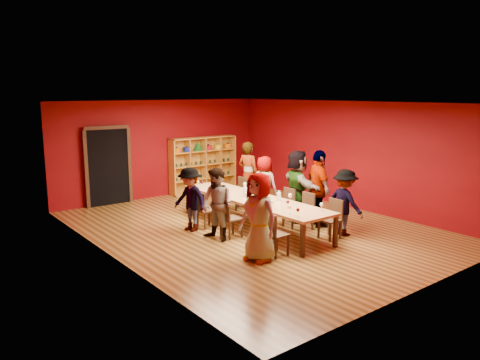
# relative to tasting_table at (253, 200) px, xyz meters

# --- Properties ---
(room_shell) EXTENTS (7.10, 9.10, 3.04)m
(room_shell) POSITION_rel_tasting_table_xyz_m (0.00, 0.00, 0.80)
(room_shell) COLOR brown
(room_shell) RESTS_ON ground
(tasting_table) EXTENTS (1.10, 4.50, 0.75)m
(tasting_table) POSITION_rel_tasting_table_xyz_m (0.00, 0.00, 0.00)
(tasting_table) COLOR tan
(tasting_table) RESTS_ON ground
(doorway) EXTENTS (1.40, 0.17, 2.30)m
(doorway) POSITION_rel_tasting_table_xyz_m (-1.80, 4.43, 0.42)
(doorway) COLOR black
(doorway) RESTS_ON ground
(shelving_unit) EXTENTS (2.40, 0.40, 1.80)m
(shelving_unit) POSITION_rel_tasting_table_xyz_m (1.40, 4.32, 0.28)
(shelving_unit) COLOR #C6892C
(shelving_unit) RESTS_ON ground
(chair_person_left_0) EXTENTS (0.42, 0.42, 0.89)m
(chair_person_left_0) POSITION_rel_tasting_table_xyz_m (-0.91, -1.76, -0.20)
(chair_person_left_0) COLOR #301D10
(chair_person_left_0) RESTS_ON ground
(person_left_0) EXTENTS (0.60, 0.92, 1.75)m
(person_left_0) POSITION_rel_tasting_table_xyz_m (-1.30, -1.76, 0.18)
(person_left_0) COLOR beige
(person_left_0) RESTS_ON ground
(chair_person_left_2) EXTENTS (0.42, 0.42, 0.89)m
(chair_person_left_2) POSITION_rel_tasting_table_xyz_m (-0.91, -0.25, -0.20)
(chair_person_left_2) COLOR #301D10
(chair_person_left_2) RESTS_ON ground
(person_left_2) EXTENTS (0.59, 0.86, 1.62)m
(person_left_2) POSITION_rel_tasting_table_xyz_m (-1.21, -0.25, 0.11)
(person_left_2) COLOR silver
(person_left_2) RESTS_ON ground
(chair_person_left_3) EXTENTS (0.42, 0.42, 0.89)m
(chair_person_left_3) POSITION_rel_tasting_table_xyz_m (-0.91, 0.74, -0.20)
(chair_person_left_3) COLOR #301D10
(chair_person_left_3) RESTS_ON ground
(person_left_3) EXTENTS (0.61, 1.05, 1.52)m
(person_left_3) POSITION_rel_tasting_table_xyz_m (-1.30, 0.74, 0.06)
(person_left_3) COLOR silver
(person_left_3) RESTS_ON ground
(chair_person_right_0) EXTENTS (0.42, 0.42, 0.89)m
(chair_person_right_0) POSITION_rel_tasting_table_xyz_m (0.91, -1.71, -0.20)
(chair_person_right_0) COLOR #301D10
(chair_person_right_0) RESTS_ON ground
(person_right_0) EXTENTS (0.44, 1.00, 1.53)m
(person_right_0) POSITION_rel_tasting_table_xyz_m (1.31, -1.71, 0.07)
(person_right_0) COLOR #5C86BE
(person_right_0) RESTS_ON ground
(chair_person_right_1) EXTENTS (0.42, 0.42, 0.89)m
(chair_person_right_1) POSITION_rel_tasting_table_xyz_m (0.91, -0.86, -0.20)
(chair_person_right_1) COLOR #301D10
(chair_person_right_1) RESTS_ON ground
(person_right_1) EXTENTS (0.89, 1.21, 1.89)m
(person_right_1) POSITION_rel_tasting_table_xyz_m (1.35, -0.86, 0.24)
(person_right_1) COLOR #5783B3
(person_right_1) RESTS_ON ground
(chair_person_right_2) EXTENTS (0.42, 0.42, 0.89)m
(chair_person_right_2) POSITION_rel_tasting_table_xyz_m (0.91, -0.21, -0.20)
(chair_person_right_2) COLOR #301D10
(chair_person_right_2) RESTS_ON ground
(person_right_2) EXTENTS (1.01, 1.76, 1.83)m
(person_right_2) POSITION_rel_tasting_table_xyz_m (1.28, -0.21, 0.21)
(person_right_2) COLOR #507BA5
(person_right_2) RESTS_ON ground
(chair_person_right_3) EXTENTS (0.42, 0.42, 0.89)m
(chair_person_right_3) POSITION_rel_tasting_table_xyz_m (0.91, 0.95, -0.20)
(chair_person_right_3) COLOR #301D10
(chair_person_right_3) RESTS_ON ground
(person_right_3) EXTENTS (0.61, 0.84, 1.55)m
(person_right_3) POSITION_rel_tasting_table_xyz_m (1.18, 0.95, 0.08)
(person_right_3) COLOR #567BB2
(person_right_3) RESTS_ON ground
(chair_person_right_4) EXTENTS (0.42, 0.42, 0.89)m
(chair_person_right_4) POSITION_rel_tasting_table_xyz_m (0.91, 1.69, -0.20)
(chair_person_right_4) COLOR #301D10
(chair_person_right_4) RESTS_ON ground
(person_right_4) EXTENTS (0.64, 0.78, 1.88)m
(person_right_4) POSITION_rel_tasting_table_xyz_m (1.22, 1.69, 0.24)
(person_right_4) COLOR #49494E
(person_right_4) RESTS_ON ground
(wine_glass_0) EXTENTS (0.07, 0.07, 0.18)m
(wine_glass_0) POSITION_rel_tasting_table_xyz_m (-0.37, 1.86, 0.18)
(wine_glass_0) COLOR white
(wine_glass_0) RESTS_ON tasting_table
(wine_glass_1) EXTENTS (0.08, 0.08, 0.19)m
(wine_glass_1) POSITION_rel_tasting_table_xyz_m (-0.37, -1.90, 0.19)
(wine_glass_1) COLOR white
(wine_glass_1) RESTS_ON tasting_table
(wine_glass_2) EXTENTS (0.08, 0.08, 0.21)m
(wine_glass_2) POSITION_rel_tasting_table_xyz_m (0.38, 0.79, 0.20)
(wine_glass_2) COLOR white
(wine_glass_2) RESTS_ON tasting_table
(wine_glass_3) EXTENTS (0.08, 0.08, 0.19)m
(wine_glass_3) POSITION_rel_tasting_table_xyz_m (-0.31, 1.73, 0.19)
(wine_glass_3) COLOR white
(wine_glass_3) RESTS_ON tasting_table
(wine_glass_4) EXTENTS (0.07, 0.07, 0.19)m
(wine_glass_4) POSITION_rel_tasting_table_xyz_m (-0.34, -1.63, 0.19)
(wine_glass_4) COLOR white
(wine_glass_4) RESTS_ON tasting_table
(wine_glass_5) EXTENTS (0.09, 0.09, 0.22)m
(wine_glass_5) POSITION_rel_tasting_table_xyz_m (0.13, 0.34, 0.21)
(wine_glass_5) COLOR white
(wine_glass_5) RESTS_ON tasting_table
(wine_glass_6) EXTENTS (0.08, 0.08, 0.19)m
(wine_glass_6) POSITION_rel_tasting_table_xyz_m (-0.34, -1.08, 0.19)
(wine_glass_6) COLOR white
(wine_glass_6) RESTS_ON tasting_table
(wine_glass_7) EXTENTS (0.08, 0.08, 0.21)m
(wine_glass_7) POSITION_rel_tasting_table_xyz_m (0.37, -0.10, 0.20)
(wine_glass_7) COLOR white
(wine_glass_7) RESTS_ON tasting_table
(wine_glass_8) EXTENTS (0.08, 0.08, 0.20)m
(wine_glass_8) POSITION_rel_tasting_table_xyz_m (-0.32, -0.85, 0.20)
(wine_glass_8) COLOR white
(wine_glass_8) RESTS_ON tasting_table
(wine_glass_9) EXTENTS (0.07, 0.07, 0.18)m
(wine_glass_9) POSITION_rel_tasting_table_xyz_m (-0.03, -1.24, 0.18)
(wine_glass_9) COLOR white
(wine_glass_9) RESTS_ON tasting_table
(wine_glass_10) EXTENTS (0.08, 0.08, 0.21)m
(wine_glass_10) POSITION_rel_tasting_table_xyz_m (0.31, 1.97, 0.20)
(wine_glass_10) COLOR white
(wine_glass_10) RESTS_ON tasting_table
(wine_glass_11) EXTENTS (0.08, 0.08, 0.20)m
(wine_glass_11) POSITION_rel_tasting_table_xyz_m (-0.03, -0.37, 0.20)
(wine_glass_11) COLOR white
(wine_glass_11) RESTS_ON tasting_table
(wine_glass_12) EXTENTS (0.08, 0.08, 0.20)m
(wine_glass_12) POSITION_rel_tasting_table_xyz_m (-0.32, -0.17, 0.19)
(wine_glass_12) COLOR white
(wine_glass_12) RESTS_ON tasting_table
(wine_glass_13) EXTENTS (0.07, 0.07, 0.19)m
(wine_glass_13) POSITION_rel_tasting_table_xyz_m (0.36, -1.87, 0.19)
(wine_glass_13) COLOR white
(wine_glass_13) RESTS_ON tasting_table
(wine_glass_14) EXTENTS (0.07, 0.07, 0.18)m
(wine_glass_14) POSITION_rel_tasting_table_xyz_m (0.36, 0.14, 0.18)
(wine_glass_14) COLOR white
(wine_glass_14) RESTS_ON tasting_table
(wine_glass_15) EXTENTS (0.09, 0.09, 0.22)m
(wine_glass_15) POSITION_rel_tasting_table_xyz_m (0.35, -0.91, 0.21)
(wine_glass_15) COLOR white
(wine_glass_15) RESTS_ON tasting_table
(wine_glass_16) EXTENTS (0.09, 0.09, 0.22)m
(wine_glass_16) POSITION_rel_tasting_table_xyz_m (-0.36, 0.71, 0.21)
(wine_glass_16) COLOR white
(wine_glass_16) RESTS_ON tasting_table
(wine_glass_17) EXTENTS (0.07, 0.07, 0.18)m
(wine_glass_17) POSITION_rel_tasting_table_xyz_m (-0.10, 1.39, 0.18)
(wine_glass_17) COLOR white
(wine_glass_17) RESTS_ON tasting_table
(spittoon_bowl) EXTENTS (0.27, 0.27, 0.15)m
(spittoon_bowl) POSITION_rel_tasting_table_xyz_m (0.10, -0.18, 0.12)
(spittoon_bowl) COLOR silver
(spittoon_bowl) RESTS_ON tasting_table
(carafe_a) EXTENTS (0.13, 0.13, 0.27)m
(carafe_a) POSITION_rel_tasting_table_xyz_m (-0.10, 0.18, 0.17)
(carafe_a) COLOR white
(carafe_a) RESTS_ON tasting_table
(carafe_b) EXTENTS (0.12, 0.12, 0.24)m
(carafe_b) POSITION_rel_tasting_table_xyz_m (0.26, -0.64, 0.16)
(carafe_b) COLOR white
(carafe_b) RESTS_ON tasting_table
(wine_bottle) EXTENTS (0.10, 0.10, 0.31)m
(wine_bottle) POSITION_rel_tasting_table_xyz_m (0.18, 1.86, 0.17)
(wine_bottle) COLOR #133518
(wine_bottle) RESTS_ON tasting_table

